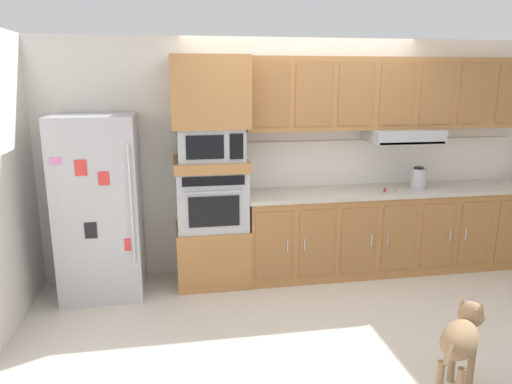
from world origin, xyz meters
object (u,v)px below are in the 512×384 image
object	(u,v)px
built_in_oven	(212,198)
screwdriver	(386,190)
microwave	(210,143)
electric_kettle	(418,178)
refrigerator	(100,207)
dog	(462,337)

from	to	relation	value
built_in_oven	screwdriver	size ratio (longest dim) A/B	4.29
microwave	electric_kettle	distance (m)	2.27
refrigerator	electric_kettle	world-z (taller)	refrigerator
refrigerator	screwdriver	distance (m)	2.92
refrigerator	microwave	distance (m)	1.23
built_in_oven	screwdriver	world-z (taller)	built_in_oven
refrigerator	screwdriver	world-z (taller)	refrigerator
refrigerator	microwave	size ratio (longest dim) A/B	2.73
built_in_oven	microwave	bearing A→B (deg)	-0.77
built_in_oven	microwave	size ratio (longest dim) A/B	1.09
refrigerator	dog	distance (m)	3.32
built_in_oven	electric_kettle	size ratio (longest dim) A/B	2.92
microwave	screwdriver	bearing A→B (deg)	-3.41
electric_kettle	dog	bearing A→B (deg)	-109.90
dog	microwave	bearing A→B (deg)	82.27
built_in_oven	microwave	xyz separation A→B (m)	(0.00, -0.00, 0.56)
microwave	screwdriver	world-z (taller)	microwave
electric_kettle	screwdriver	bearing A→B (deg)	-171.08
screwdriver	electric_kettle	world-z (taller)	electric_kettle
refrigerator	microwave	world-z (taller)	refrigerator
refrigerator	built_in_oven	xyz separation A→B (m)	(1.09, 0.07, 0.02)
built_in_oven	screwdriver	bearing A→B (deg)	-3.41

